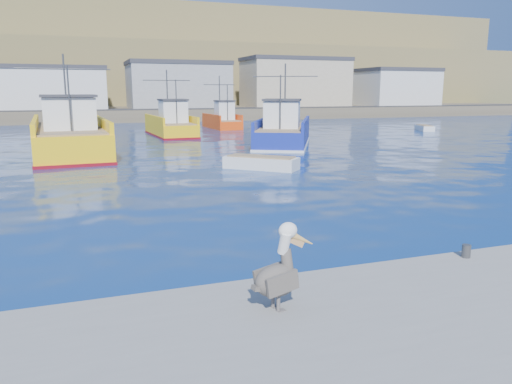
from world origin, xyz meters
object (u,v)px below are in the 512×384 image
trawler_blue (283,132)px  boat_orange (222,120)px  trawler_yellow_b (171,126)px  skiff_far (424,128)px  pelican (279,273)px  trawler_yellow_a (70,137)px  skiff_mid (261,164)px

trawler_blue → boat_orange: trawler_blue is taller
trawler_yellow_b → skiff_far: trawler_yellow_b is taller
boat_orange → pelican: boat_orange is taller
trawler_yellow_a → trawler_blue: trawler_yellow_a is taller
trawler_yellow_b → skiff_far: (26.99, -3.00, -0.72)m
trawler_yellow_b → pelican: bearing=-97.5°
trawler_blue → trawler_yellow_a: bearing=-178.2°
boat_orange → pelican: bearing=-104.7°
trawler_yellow_a → pelican: bearing=-82.7°
trawler_yellow_a → boat_orange: (16.25, 19.44, -0.19)m
trawler_yellow_a → trawler_blue: 15.88m
skiff_mid → boat_orange: bearing=78.2°
skiff_far → trawler_yellow_a: bearing=-166.1°
skiff_far → skiff_mid: bearing=-143.3°
trawler_yellow_b → skiff_far: size_ratio=2.69×
boat_orange → skiff_far: 22.37m
trawler_blue → pelican: bearing=-112.8°
trawler_yellow_b → trawler_blue: bearing=-59.0°
skiff_far → pelican: size_ratio=2.35×
pelican → trawler_blue: bearing=67.2°
trawler_blue → skiff_mid: size_ratio=2.85×
trawler_yellow_a → boat_orange: size_ratio=1.91×
trawler_blue → boat_orange: size_ratio=1.57×
trawler_yellow_a → trawler_blue: bearing=1.8°
boat_orange → pelican: 49.59m
skiff_mid → pelican: 19.15m
trawler_yellow_a → pelican: size_ratio=8.95×
trawler_yellow_b → boat_orange: trawler_yellow_b is taller
trawler_yellow_a → boat_orange: bearing=50.1°
boat_orange → skiff_far: size_ratio=1.99×
trawler_yellow_b → skiff_mid: size_ratio=2.47×
skiff_mid → pelican: (-6.31, -18.06, 0.88)m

